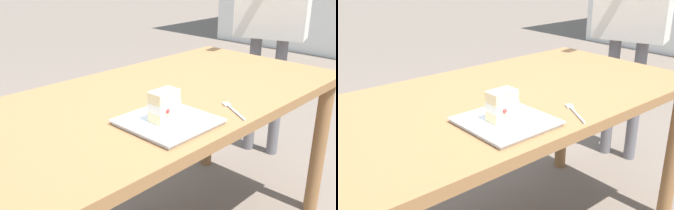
{
  "view_description": "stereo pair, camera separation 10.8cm",
  "coord_description": "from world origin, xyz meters",
  "views": [
    {
      "loc": [
        -1.03,
        -1.05,
        1.27
      ],
      "look_at": [
        -0.19,
        -0.23,
        0.83
      ],
      "focal_mm": 41.79,
      "sensor_mm": 36.0,
      "label": 1
    },
    {
      "loc": [
        -0.95,
        -1.12,
        1.27
      ],
      "look_at": [
        -0.19,
        -0.23,
        0.83
      ],
      "focal_mm": 41.79,
      "sensor_mm": 36.0,
      "label": 2
    }
  ],
  "objects": [
    {
      "name": "dessert_plate",
      "position": [
        -0.19,
        -0.23,
        0.77
      ],
      "size": [
        0.27,
        0.27,
        0.02
      ],
      "color": "white",
      "rests_on": "patio_table"
    },
    {
      "name": "cake_slice",
      "position": [
        -0.2,
        -0.23,
        0.83
      ],
      "size": [
        0.09,
        0.07,
        0.1
      ],
      "color": "beige",
      "rests_on": "dessert_plate"
    },
    {
      "name": "patio_table",
      "position": [
        0.0,
        0.0,
        0.66
      ],
      "size": [
        1.66,
        0.84,
        0.76
      ],
      "color": "olive",
      "rests_on": "ground"
    },
    {
      "name": "dessert_fork",
      "position": [
        0.05,
        -0.31,
        0.77
      ],
      "size": [
        0.1,
        0.15,
        0.01
      ],
      "color": "silver",
      "rests_on": "patio_table"
    }
  ]
}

